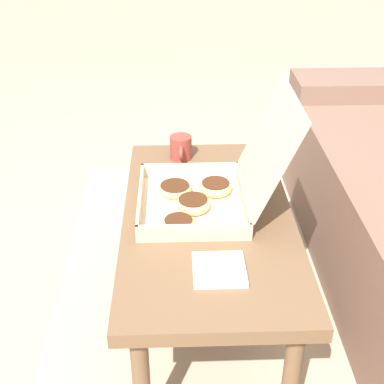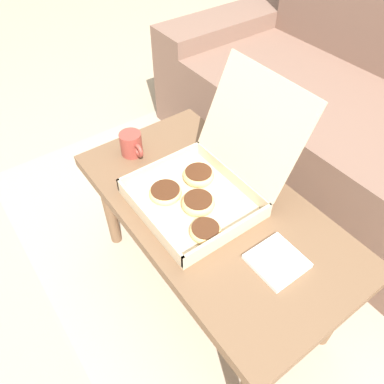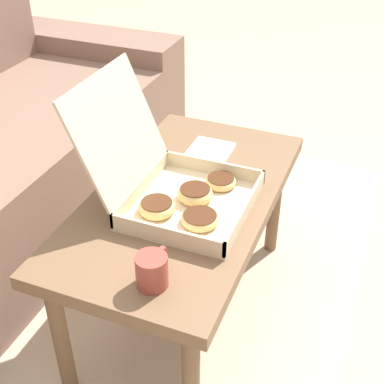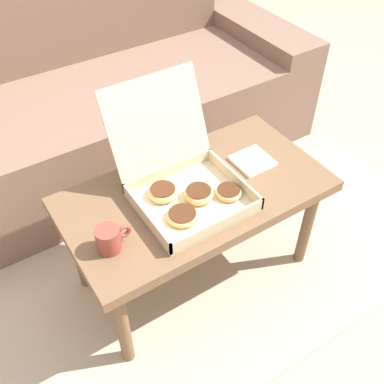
% 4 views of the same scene
% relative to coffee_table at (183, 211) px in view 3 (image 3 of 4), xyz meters
% --- Properties ---
extents(ground_plane, '(12.00, 12.00, 0.00)m').
position_rel_coffee_table_xyz_m(ground_plane, '(0.00, 0.08, -0.40)').
color(ground_plane, tan).
extents(area_rug, '(2.22, 1.80, 0.01)m').
position_rel_coffee_table_xyz_m(area_rug, '(0.00, 0.38, -0.40)').
color(area_rug, tan).
rests_on(area_rug, ground_plane).
extents(coffee_table, '(0.91, 0.49, 0.46)m').
position_rel_coffee_table_xyz_m(coffee_table, '(0.00, 0.00, 0.00)').
color(coffee_table, brown).
rests_on(coffee_table, ground_plane).
extents(pastry_box, '(0.35, 0.43, 0.34)m').
position_rel_coffee_table_xyz_m(pastry_box, '(-0.05, 0.01, 0.12)').
color(pastry_box, beige).
rests_on(pastry_box, coffee_table).
extents(coffee_mug, '(0.11, 0.07, 0.08)m').
position_rel_coffee_table_xyz_m(coffee_mug, '(-0.35, -0.07, 0.10)').
color(coffee_mug, '#993D33').
rests_on(coffee_mug, coffee_table).
extents(napkin_stack, '(0.13, 0.13, 0.01)m').
position_rel_coffee_table_xyz_m(napkin_stack, '(0.25, 0.01, 0.06)').
color(napkin_stack, white).
rests_on(napkin_stack, coffee_table).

